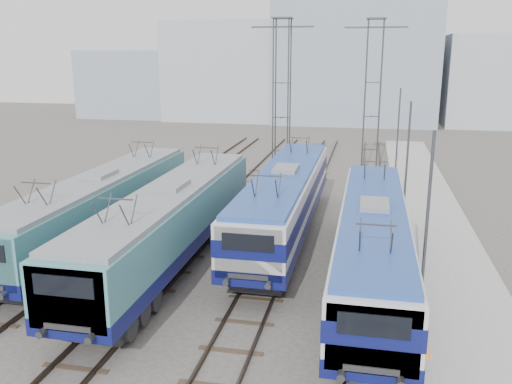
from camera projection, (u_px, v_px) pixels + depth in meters
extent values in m
plane|color=#514C47|center=(186.00, 317.00, 20.29)|extent=(160.00, 160.00, 0.00)
cube|color=#9E9E99|center=(444.00, 257.00, 25.81)|extent=(4.00, 70.00, 0.30)
cube|color=#0D1151|center=(103.00, 219.00, 27.71)|extent=(2.79, 17.64, 0.59)
cube|color=teal|center=(101.00, 197.00, 27.41)|extent=(2.74, 17.64, 1.76)
cube|color=gray|center=(100.00, 178.00, 27.17)|extent=(2.53, 16.94, 0.20)
cube|color=#262628|center=(36.00, 277.00, 22.31)|extent=(2.06, 3.53, 0.66)
cube|color=#262628|center=(149.00, 203.00, 33.46)|extent=(2.06, 3.53, 0.66)
cube|color=#0D1151|center=(173.00, 236.00, 25.00)|extent=(2.87, 18.15, 0.60)
cube|color=teal|center=(172.00, 211.00, 24.70)|extent=(2.82, 18.15, 1.81)
cube|color=teal|center=(71.00, 296.00, 16.47)|extent=(2.60, 0.71, 2.06)
cube|color=gray|center=(171.00, 190.00, 24.45)|extent=(2.60, 17.42, 0.20)
cube|color=#262628|center=(115.00, 310.00, 19.45)|extent=(2.12, 3.63, 0.68)
cube|color=#262628|center=(211.00, 215.00, 30.92)|extent=(2.12, 3.63, 0.68)
cube|color=#0D1151|center=(285.00, 213.00, 28.68)|extent=(2.85, 18.00, 0.60)
cube|color=silver|center=(286.00, 191.00, 28.38)|extent=(2.80, 18.00, 1.80)
cube|color=#0D1151|center=(286.00, 192.00, 28.39)|extent=(2.84, 18.02, 0.70)
cube|color=silver|center=(250.00, 251.00, 20.22)|extent=(2.58, 0.70, 2.04)
cube|color=#254999|center=(286.00, 172.00, 28.13)|extent=(2.58, 17.28, 0.20)
cube|color=#262628|center=(263.00, 269.00, 23.18)|extent=(2.10, 3.60, 0.68)
cube|color=#262628|center=(299.00, 198.00, 34.55)|extent=(2.10, 3.60, 0.68)
cube|color=#0D1151|center=(372.00, 258.00, 22.52)|extent=(2.74, 17.28, 0.58)
cube|color=silver|center=(373.00, 231.00, 22.23)|extent=(2.69, 17.28, 1.73)
cube|color=#0D1151|center=(373.00, 233.00, 22.24)|extent=(2.73, 17.30, 0.67)
cube|color=silver|center=(373.00, 335.00, 14.40)|extent=(2.47, 0.67, 1.96)
cube|color=#254999|center=(374.00, 209.00, 21.99)|extent=(2.47, 16.58, 0.19)
cube|color=#262628|center=(370.00, 344.00, 17.24)|extent=(2.02, 3.46, 0.65)
cube|color=#262628|center=(371.00, 231.00, 28.16)|extent=(2.02, 3.46, 0.65)
cylinder|color=#3F4247|center=(273.00, 104.00, 39.24)|extent=(0.10, 0.10, 12.00)
cylinder|color=#3F4247|center=(288.00, 105.00, 39.02)|extent=(0.10, 0.10, 12.00)
cylinder|color=#3F4247|center=(275.00, 103.00, 40.29)|extent=(0.10, 0.10, 12.00)
cylinder|color=#3F4247|center=(290.00, 103.00, 40.07)|extent=(0.10, 0.10, 12.00)
cube|color=#3F4247|center=(282.00, 27.00, 38.31)|extent=(4.50, 0.12, 0.12)
cylinder|color=#3F4247|center=(364.00, 103.00, 39.85)|extent=(0.10, 0.10, 12.00)
cylinder|color=#3F4247|center=(380.00, 104.00, 39.63)|extent=(0.10, 0.10, 12.00)
cylinder|color=#3F4247|center=(365.00, 102.00, 40.89)|extent=(0.10, 0.10, 12.00)
cylinder|color=#3F4247|center=(380.00, 102.00, 40.67)|extent=(0.10, 0.10, 12.00)
cube|color=#3F4247|center=(376.00, 27.00, 38.92)|extent=(4.50, 0.12, 0.12)
cylinder|color=#3F4247|center=(427.00, 226.00, 19.61)|extent=(0.12, 0.12, 7.00)
cylinder|color=#3F4247|center=(407.00, 163.00, 30.98)|extent=(0.12, 0.12, 7.00)
cylinder|color=#3F4247|center=(398.00, 133.00, 42.36)|extent=(0.12, 0.12, 7.00)
cone|color=orange|center=(427.00, 349.00, 17.01)|extent=(0.29, 0.29, 0.52)
cube|color=#A5AEB6|center=(232.00, 71.00, 80.11)|extent=(18.00, 12.00, 14.00)
cube|color=#8D99AD|center=(355.00, 58.00, 76.04)|extent=(22.00, 14.00, 18.00)
cube|color=#A5AEB6|center=(505.00, 81.00, 72.81)|extent=(16.00, 12.00, 12.00)
cube|color=#8D99AD|center=(132.00, 84.00, 83.78)|extent=(14.00, 10.00, 10.00)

